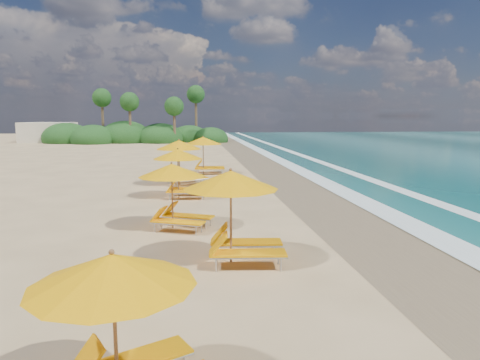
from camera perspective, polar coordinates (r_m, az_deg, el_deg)
name	(u,v)px	position (r m, az deg, el deg)	size (l,w,h in m)	color
ground	(240,210)	(17.15, 0.00, -3.97)	(160.00, 160.00, 0.00)	tan
wet_sand	(337,207)	(18.04, 12.75, -3.54)	(4.00, 160.00, 0.01)	olive
surf_foam	(401,205)	(19.10, 20.43, -3.14)	(4.00, 160.00, 0.01)	white
station_0	(127,318)	(5.87, -14.64, -17.16)	(2.77, 2.77, 2.10)	olive
station_1	(238,210)	(10.85, -0.23, -3.96)	(2.75, 2.57, 2.42)	olive
station_2	(177,192)	(14.26, -8.32, -1.53)	(2.88, 2.85, 2.21)	olive
station_3	(182,170)	(19.69, -7.66, 1.33)	(2.56, 2.39, 2.28)	olive
station_4	(183,159)	(23.47, -7.58, 2.75)	(3.20, 3.15, 2.48)	olive
station_5	(206,153)	(27.84, -4.49, 3.63)	(2.71, 2.52, 2.43)	olive
treeline	(133,135)	(62.73, -13.99, 5.73)	(25.80, 8.80, 9.74)	#163D14
beach_building	(49,132)	(67.73, -23.96, 5.79)	(7.00, 5.00, 2.80)	beige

